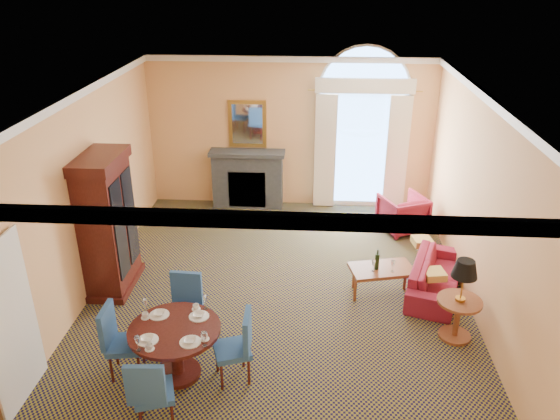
# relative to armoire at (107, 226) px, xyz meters

# --- Properties ---
(ground) EXTENTS (7.50, 7.50, 0.00)m
(ground) POSITION_rel_armoire_xyz_m (2.72, -0.16, -1.10)
(ground) COLOR #131034
(ground) RESTS_ON ground
(room_envelope) EXTENTS (6.04, 7.52, 3.45)m
(room_envelope) POSITION_rel_armoire_xyz_m (2.69, 0.50, 1.41)
(room_envelope) COLOR #F7B876
(room_envelope) RESTS_ON ground
(armoire) EXTENTS (0.65, 1.16, 2.27)m
(armoire) POSITION_rel_armoire_xyz_m (0.00, 0.00, 0.00)
(armoire) COLOR #37100C
(armoire) RESTS_ON ground
(dining_table) EXTENTS (1.17, 1.17, 0.93)m
(dining_table) POSITION_rel_armoire_xyz_m (1.55, -2.07, -0.55)
(dining_table) COLOR #37100C
(dining_table) RESTS_ON ground
(dining_chair_north) EXTENTS (0.54, 0.54, 0.99)m
(dining_chair_north) POSITION_rel_armoire_xyz_m (1.51, -1.25, -0.53)
(dining_chair_north) COLOR #224C87
(dining_chair_north) RESTS_ON ground
(dining_chair_south) EXTENTS (0.56, 0.56, 0.99)m
(dining_chair_south) POSITION_rel_armoire_xyz_m (1.49, -2.98, -0.53)
(dining_chair_south) COLOR #224C87
(dining_chair_south) RESTS_ON ground
(dining_chair_east) EXTENTS (0.56, 0.56, 0.99)m
(dining_chair_east) POSITION_rel_armoire_xyz_m (2.37, -2.08, -0.53)
(dining_chair_east) COLOR #224C87
(dining_chair_east) RESTS_ON ground
(dining_chair_west) EXTENTS (0.50, 0.50, 0.99)m
(dining_chair_west) POSITION_rel_armoire_xyz_m (0.79, -2.06, -0.53)
(dining_chair_west) COLOR #224C87
(dining_chair_west) RESTS_ON ground
(sofa) EXTENTS (1.25, 1.96, 0.53)m
(sofa) POSITION_rel_armoire_xyz_m (5.27, 0.20, -0.83)
(sofa) COLOR maroon
(sofa) RESTS_ON ground
(armchair) EXTENTS (1.05, 1.07, 0.74)m
(armchair) POSITION_rel_armoire_xyz_m (5.02, 2.37, -0.73)
(armchair) COLOR maroon
(armchair) RESTS_ON ground
(coffee_table) EXTENTS (1.09, 0.76, 0.84)m
(coffee_table) POSITION_rel_armoire_xyz_m (4.36, -0.02, -0.64)
(coffee_table) COLOR brown
(coffee_table) RESTS_ON ground
(side_table) EXTENTS (0.62, 0.62, 1.23)m
(side_table) POSITION_rel_armoire_xyz_m (5.32, -1.03, -0.32)
(side_table) COLOR brown
(side_table) RESTS_ON ground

